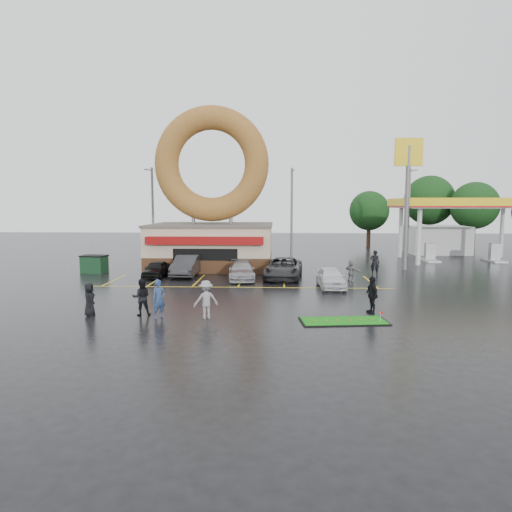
{
  "coord_description": "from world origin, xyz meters",
  "views": [
    {
      "loc": [
        2.48,
        -25.61,
        5.35
      ],
      "look_at": [
        1.23,
        2.05,
        2.2
      ],
      "focal_mm": 32.0,
      "sensor_mm": 36.0,
      "label": 1
    }
  ],
  "objects_px": {
    "dumpster": "(94,265)",
    "car_grey": "(283,268)",
    "streetlight_mid": "(292,210)",
    "car_dgrey": "(187,266)",
    "gas_station": "(452,221)",
    "putting_green": "(344,321)",
    "donut_shop": "(212,215)",
    "streetlight_right": "(409,210)",
    "streetlight_left": "(153,210)",
    "car_white": "(331,277)",
    "person_cameraman": "(372,295)",
    "car_silver": "(242,271)",
    "car_black": "(156,269)",
    "shell_sign": "(408,179)",
    "person_blue": "(159,299)"
  },
  "relations": [
    {
      "from": "car_grey",
      "to": "car_white",
      "type": "distance_m",
      "value": 4.64
    },
    {
      "from": "gas_station",
      "to": "dumpster",
      "type": "height_order",
      "value": "gas_station"
    },
    {
      "from": "donut_shop",
      "to": "streetlight_left",
      "type": "relative_size",
      "value": 1.5
    },
    {
      "from": "donut_shop",
      "to": "streetlight_mid",
      "type": "relative_size",
      "value": 1.5
    },
    {
      "from": "car_silver",
      "to": "car_grey",
      "type": "distance_m",
      "value": 3.04
    },
    {
      "from": "car_dgrey",
      "to": "streetlight_left",
      "type": "bearing_deg",
      "value": 117.69
    },
    {
      "from": "car_grey",
      "to": "streetlight_mid",
      "type": "bearing_deg",
      "value": 91.77
    },
    {
      "from": "car_black",
      "to": "dumpster",
      "type": "height_order",
      "value": "dumpster"
    },
    {
      "from": "streetlight_left",
      "to": "car_grey",
      "type": "xyz_separation_m",
      "value": [
        12.98,
        -12.88,
        -4.02
      ]
    },
    {
      "from": "car_white",
      "to": "dumpster",
      "type": "distance_m",
      "value": 18.66
    },
    {
      "from": "donut_shop",
      "to": "person_blue",
      "type": "distance_m",
      "value": 18.12
    },
    {
      "from": "gas_station",
      "to": "putting_green",
      "type": "relative_size",
      "value": 3.31
    },
    {
      "from": "person_cameraman",
      "to": "car_silver",
      "type": "bearing_deg",
      "value": -157.64
    },
    {
      "from": "shell_sign",
      "to": "streetlight_right",
      "type": "relative_size",
      "value": 1.18
    },
    {
      "from": "gas_station",
      "to": "shell_sign",
      "type": "height_order",
      "value": "shell_sign"
    },
    {
      "from": "streetlight_mid",
      "to": "car_grey",
      "type": "distance_m",
      "value": 14.48
    },
    {
      "from": "streetlight_right",
      "to": "car_white",
      "type": "height_order",
      "value": "streetlight_right"
    },
    {
      "from": "dumpster",
      "to": "car_grey",
      "type": "bearing_deg",
      "value": 0.95
    },
    {
      "from": "streetlight_mid",
      "to": "car_dgrey",
      "type": "distance_m",
      "value": 15.83
    },
    {
      "from": "streetlight_right",
      "to": "person_cameraman",
      "type": "relative_size",
      "value": 4.92
    },
    {
      "from": "car_black",
      "to": "car_silver",
      "type": "bearing_deg",
      "value": -4.81
    },
    {
      "from": "streetlight_left",
      "to": "putting_green",
      "type": "relative_size",
      "value": 2.18
    },
    {
      "from": "car_silver",
      "to": "car_white",
      "type": "relative_size",
      "value": 1.12
    },
    {
      "from": "donut_shop",
      "to": "dumpster",
      "type": "relative_size",
      "value": 7.5
    },
    {
      "from": "streetlight_left",
      "to": "dumpster",
      "type": "xyz_separation_m",
      "value": [
        -1.8,
        -10.72,
        -4.13
      ]
    },
    {
      "from": "car_white",
      "to": "person_blue",
      "type": "height_order",
      "value": "person_blue"
    },
    {
      "from": "car_white",
      "to": "dumpster",
      "type": "height_order",
      "value": "car_white"
    },
    {
      "from": "car_white",
      "to": "streetlight_left",
      "type": "bearing_deg",
      "value": 131.33
    },
    {
      "from": "car_white",
      "to": "person_cameraman",
      "type": "distance_m",
      "value": 6.89
    },
    {
      "from": "person_blue",
      "to": "putting_green",
      "type": "xyz_separation_m",
      "value": [
        8.6,
        -0.26,
        -0.89
      ]
    },
    {
      "from": "streetlight_mid",
      "to": "car_white",
      "type": "relative_size",
      "value": 2.29
    },
    {
      "from": "gas_station",
      "to": "shell_sign",
      "type": "distance_m",
      "value": 11.93
    },
    {
      "from": "car_white",
      "to": "car_black",
      "type": "bearing_deg",
      "value": 160.52
    },
    {
      "from": "streetlight_left",
      "to": "gas_station",
      "type": "bearing_deg",
      "value": 1.95
    },
    {
      "from": "streetlight_mid",
      "to": "car_dgrey",
      "type": "bearing_deg",
      "value": -122.49
    },
    {
      "from": "streetlight_right",
      "to": "car_white",
      "type": "xyz_separation_m",
      "value": [
        -10.03,
        -18.42,
        -4.11
      ]
    },
    {
      "from": "car_silver",
      "to": "streetlight_mid",
      "type": "bearing_deg",
      "value": 68.91
    },
    {
      "from": "person_blue",
      "to": "shell_sign",
      "type": "bearing_deg",
      "value": 2.11
    },
    {
      "from": "car_black",
      "to": "shell_sign",
      "type": "bearing_deg",
      "value": 15.88
    },
    {
      "from": "donut_shop",
      "to": "streetlight_right",
      "type": "height_order",
      "value": "donut_shop"
    },
    {
      "from": "dumpster",
      "to": "person_blue",
      "type": "bearing_deg",
      "value": -48.67
    },
    {
      "from": "shell_sign",
      "to": "putting_green",
      "type": "relative_size",
      "value": 2.57
    },
    {
      "from": "streetlight_left",
      "to": "person_blue",
      "type": "distance_m",
      "value": 25.97
    },
    {
      "from": "streetlight_right",
      "to": "car_white",
      "type": "distance_m",
      "value": 21.37
    },
    {
      "from": "streetlight_right",
      "to": "car_dgrey",
      "type": "distance_m",
      "value": 24.88
    },
    {
      "from": "shell_sign",
      "to": "dumpster",
      "type": "height_order",
      "value": "shell_sign"
    },
    {
      "from": "streetlight_left",
      "to": "person_cameraman",
      "type": "xyz_separation_m",
      "value": [
        17.19,
        -23.2,
        -3.87
      ]
    },
    {
      "from": "person_blue",
      "to": "car_black",
      "type": "bearing_deg",
      "value": 61.25
    },
    {
      "from": "donut_shop",
      "to": "car_black",
      "type": "height_order",
      "value": "donut_shop"
    },
    {
      "from": "car_silver",
      "to": "car_dgrey",
      "type": "bearing_deg",
      "value": 153.94
    }
  ]
}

